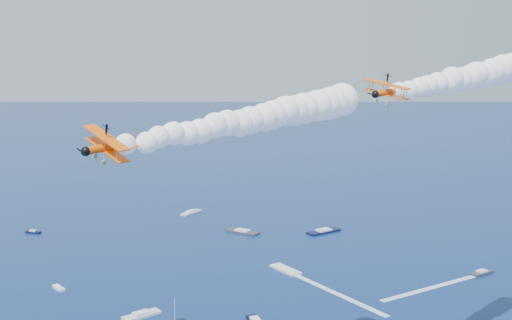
{
  "coord_description": "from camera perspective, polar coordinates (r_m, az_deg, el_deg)",
  "views": [
    {
      "loc": [
        -6.85,
        -70.39,
        65.85
      ],
      "look_at": [
        -0.75,
        18.02,
        51.73
      ],
      "focal_mm": 44.23,
      "sensor_mm": 36.0,
      "label": 1
    }
  ],
  "objects": [
    {
      "name": "biplane_lead",
      "position": [
        96.31,
        11.8,
        6.03
      ],
      "size": [
        10.37,
        10.91,
        6.34
      ],
      "primitive_type": null,
      "rotation": [
        -0.18,
        0.07,
        3.82
      ],
      "color": "#FF5E05"
    },
    {
      "name": "biplane_trail",
      "position": [
        86.12,
        -13.15,
        1.16
      ],
      "size": [
        12.39,
        12.89,
        8.29
      ],
      "primitive_type": null,
      "rotation": [
        -0.31,
        0.07,
        3.84
      ],
      "color": "#FF5905"
    },
    {
      "name": "smoke_trail_lead",
      "position": [
        118.72,
        19.31,
        7.2
      ],
      "size": [
        55.51,
        54.44,
        10.15
      ],
      "primitive_type": null,
      "rotation": [
        0.0,
        0.0,
        3.82
      ],
      "color": "white"
    },
    {
      "name": "smoke_trail_trail",
      "position": [
        101.93,
        -0.38,
        3.71
      ],
      "size": [
        55.53,
        54.89,
        10.15
      ],
      "primitive_type": null,
      "rotation": [
        0.0,
        0.0,
        3.84
      ],
      "color": "white"
    },
    {
      "name": "spectator_boats",
      "position": [
        201.26,
        -4.15,
        -9.96
      ],
      "size": [
        236.59,
        180.42,
        0.7
      ],
      "color": "#2D323D",
      "rests_on": "ground"
    },
    {
      "name": "boat_wakes",
      "position": [
        179.44,
        -1.92,
        -12.47
      ],
      "size": [
        173.41,
        40.04,
        0.04
      ],
      "color": "white",
      "rests_on": "ground"
    }
  ]
}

